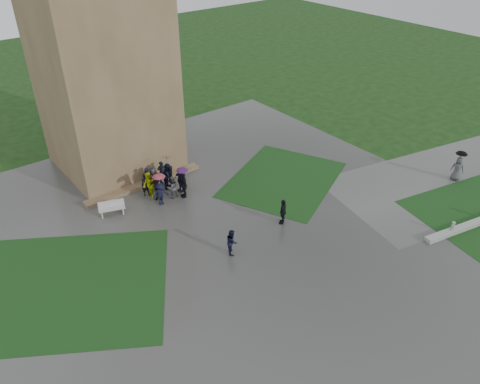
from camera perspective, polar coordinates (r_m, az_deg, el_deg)
ground at (r=27.21m, az=-0.86°, el=-8.45°), size 120.00×120.00×0.00m
plaza at (r=28.46m, az=-3.32°, el=-6.35°), size 34.00×34.00×0.02m
lawn_inset_left at (r=27.37m, az=-20.83°, el=-10.73°), size 14.10×13.46×0.01m
lawn_inset_right at (r=34.82m, az=5.28°, el=1.53°), size 11.12×10.15×0.01m
tower at (r=34.94m, az=-16.75°, el=16.50°), size 8.00×8.00×18.00m
tower_plinth at (r=34.61m, az=-11.57°, el=0.95°), size 9.00×0.80×0.22m
bench at (r=31.76m, az=-15.36°, el=-1.88°), size 1.77×1.06×0.98m
visitor_cluster at (r=32.89m, az=-9.17°, el=1.38°), size 2.98×3.57×2.53m
pedestrian_mid at (r=27.30m, az=-1.00°, el=-6.06°), size 0.77×0.90×1.61m
pedestrian_near at (r=29.76m, az=5.26°, el=-2.39°), size 1.17×1.05×1.74m
pedestrian_path at (r=37.58m, az=25.10°, el=3.05°), size 0.93×1.07×2.36m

